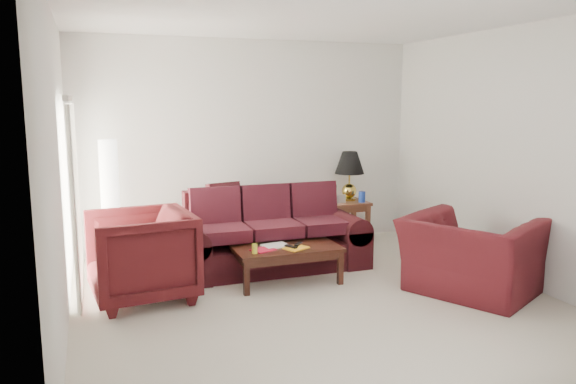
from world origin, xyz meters
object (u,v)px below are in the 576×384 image
Objects in this scene: end_table at (346,222)px; armchair_right at (470,256)px; floor_lamp at (110,202)px; coffee_table at (287,265)px; armchair_left at (141,256)px; sofa at (271,231)px.

armchair_right is (0.30, -2.55, 0.11)m from end_table.
floor_lamp is (-3.40, -0.06, 0.52)m from end_table.
coffee_table is (1.91, -1.45, -0.62)m from floor_lamp.
armchair_left is 3.61m from armchair_right.
armchair_right is (3.46, -1.03, -0.06)m from armchair_left.
sofa is 2.44m from armchair_right.
sofa is at bearing 104.23° from armchair_left.
sofa is at bearing 19.04° from armchair_right.
sofa is at bearing -23.74° from floor_lamp.
sofa is 1.75m from end_table.
armchair_right is (1.80, -1.65, -0.07)m from sofa.
end_table is 0.51× the size of coffee_table.
sofa is 2.11m from floor_lamp.
armchair_left is at bearing 44.94° from armchair_right.
armchair_right is at bearing -24.05° from coffee_table.
sofa is 1.83× the size of armchair_right.
floor_lamp reaches higher than armchair_left.
end_table is at bearing 1.06° from floor_lamp.
sofa is 1.77m from armchair_left.
coffee_table is (-1.49, -1.52, -0.10)m from end_table.
sofa is at bearing -148.92° from end_table.
armchair_left is at bearing -80.54° from floor_lamp.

